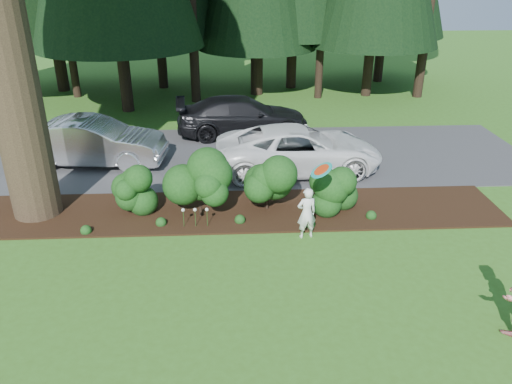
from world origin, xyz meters
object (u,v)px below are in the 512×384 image
at_px(car_silver_wagon, 93,142).
at_px(frisbee, 321,170).
at_px(car_white_suv, 299,149).
at_px(car_dark_suv, 243,116).
at_px(child, 307,213).

bearing_deg(car_silver_wagon, frisbee, -122.59).
height_order(car_white_suv, car_dark_suv, car_white_suv).
xyz_separation_m(car_silver_wagon, car_white_suv, (6.72, -0.94, -0.04)).
relative_size(car_white_suv, car_dark_suv, 1.05).
relative_size(car_silver_wagon, child, 3.53).
bearing_deg(car_silver_wagon, car_white_suv, -92.54).
bearing_deg(child, car_silver_wagon, -50.70).
distance_m(child, frisbee, 1.19).
distance_m(car_silver_wagon, child, 8.19).
bearing_deg(child, car_white_suv, -106.57).
relative_size(car_white_suv, child, 3.97).
bearing_deg(car_white_suv, car_silver_wagon, 79.13).
xyz_separation_m(car_silver_wagon, car_dark_suv, (5.02, 2.85, -0.04)).
height_order(car_silver_wagon, frisbee, frisbee).
distance_m(car_white_suv, child, 4.22).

